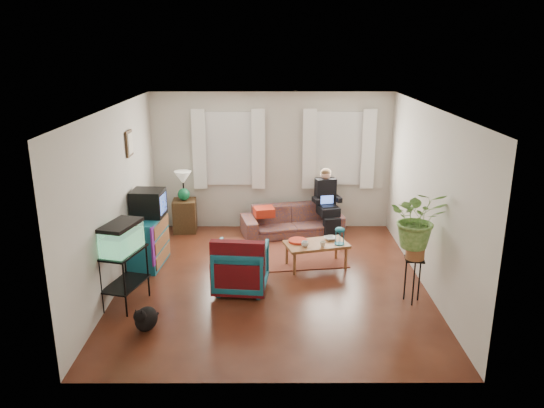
{
  "coord_description": "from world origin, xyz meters",
  "views": [
    {
      "loc": [
        -0.02,
        -7.31,
        3.46
      ],
      "look_at": [
        0.0,
        0.4,
        1.1
      ],
      "focal_mm": 35.0,
      "sensor_mm": 36.0,
      "label": 1
    }
  ],
  "objects_px": {
    "side_table": "(185,216)",
    "armchair": "(241,265)",
    "dresser": "(148,241)",
    "aquarium_stand": "(125,278)",
    "sofa": "(292,216)",
    "coffee_table": "(316,255)",
    "plant_stand": "(413,280)"
  },
  "relations": [
    {
      "from": "side_table",
      "to": "dresser",
      "type": "distance_m",
      "value": 1.63
    },
    {
      "from": "aquarium_stand",
      "to": "plant_stand",
      "type": "xyz_separation_m",
      "value": [
        3.94,
        0.07,
        -0.07
      ]
    },
    {
      "from": "coffee_table",
      "to": "plant_stand",
      "type": "bearing_deg",
      "value": -59.48
    },
    {
      "from": "sofa",
      "to": "armchair",
      "type": "height_order",
      "value": "armchair"
    },
    {
      "from": "dresser",
      "to": "side_table",
      "type": "bearing_deg",
      "value": 82.37
    },
    {
      "from": "coffee_table",
      "to": "aquarium_stand",
      "type": "bearing_deg",
      "value": -169.97
    },
    {
      "from": "aquarium_stand",
      "to": "armchair",
      "type": "xyz_separation_m",
      "value": [
        1.55,
        0.47,
        -0.01
      ]
    },
    {
      "from": "aquarium_stand",
      "to": "armchair",
      "type": "bearing_deg",
      "value": 32.24
    },
    {
      "from": "sofa",
      "to": "side_table",
      "type": "bearing_deg",
      "value": 162.17
    },
    {
      "from": "dresser",
      "to": "coffee_table",
      "type": "xyz_separation_m",
      "value": [
        2.7,
        -0.1,
        -0.2
      ]
    },
    {
      "from": "dresser",
      "to": "aquarium_stand",
      "type": "relative_size",
      "value": 1.14
    },
    {
      "from": "coffee_table",
      "to": "sofa",
      "type": "bearing_deg",
      "value": 87.11
    },
    {
      "from": "aquarium_stand",
      "to": "coffee_table",
      "type": "xyz_separation_m",
      "value": [
        2.71,
        1.27,
        -0.19
      ]
    },
    {
      "from": "side_table",
      "to": "plant_stand",
      "type": "height_order",
      "value": "plant_stand"
    },
    {
      "from": "dresser",
      "to": "coffee_table",
      "type": "relative_size",
      "value": 0.91
    },
    {
      "from": "side_table",
      "to": "dresser",
      "type": "relative_size",
      "value": 0.69
    },
    {
      "from": "dresser",
      "to": "aquarium_stand",
      "type": "xyz_separation_m",
      "value": [
        -0.01,
        -1.37,
        -0.01
      ]
    },
    {
      "from": "side_table",
      "to": "aquarium_stand",
      "type": "xyz_separation_m",
      "value": [
        -0.35,
        -2.96,
        0.08
      ]
    },
    {
      "from": "coffee_table",
      "to": "plant_stand",
      "type": "relative_size",
      "value": 1.51
    },
    {
      "from": "dresser",
      "to": "plant_stand",
      "type": "relative_size",
      "value": 1.38
    },
    {
      "from": "armchair",
      "to": "plant_stand",
      "type": "height_order",
      "value": "armchair"
    },
    {
      "from": "sofa",
      "to": "aquarium_stand",
      "type": "distance_m",
      "value": 3.66
    },
    {
      "from": "dresser",
      "to": "armchair",
      "type": "distance_m",
      "value": 1.78
    },
    {
      "from": "sofa",
      "to": "aquarium_stand",
      "type": "relative_size",
      "value": 2.37
    },
    {
      "from": "dresser",
      "to": "sofa",
      "type": "bearing_deg",
      "value": 35.23
    },
    {
      "from": "aquarium_stand",
      "to": "coffee_table",
      "type": "height_order",
      "value": "aquarium_stand"
    },
    {
      "from": "sofa",
      "to": "coffee_table",
      "type": "relative_size",
      "value": 1.89
    },
    {
      "from": "sofa",
      "to": "side_table",
      "type": "relative_size",
      "value": 3.0
    },
    {
      "from": "side_table",
      "to": "armchair",
      "type": "height_order",
      "value": "armchair"
    },
    {
      "from": "side_table",
      "to": "coffee_table",
      "type": "bearing_deg",
      "value": -35.55
    },
    {
      "from": "sofa",
      "to": "coffee_table",
      "type": "distance_m",
      "value": 1.55
    },
    {
      "from": "side_table",
      "to": "dresser",
      "type": "bearing_deg",
      "value": -102.1
    }
  ]
}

